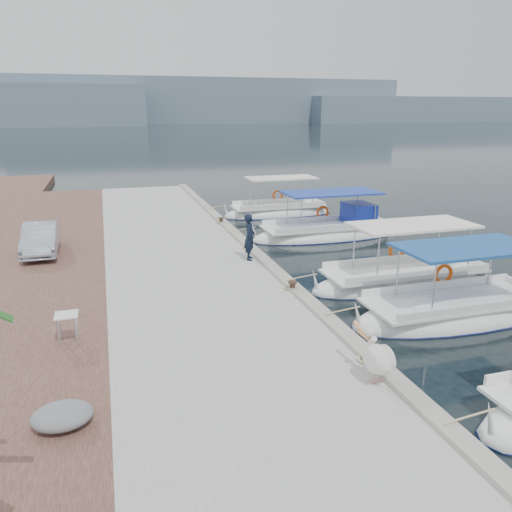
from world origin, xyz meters
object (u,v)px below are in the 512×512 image
Objects in this scene: pelican at (377,357)px; fisherman at (250,237)px; fishing_caique_c at (404,282)px; fishing_caique_e at (278,213)px; parked_car at (41,238)px; fishing_caique_b at (455,314)px; fishing_caique_d at (328,233)px.

pelican is 0.80× the size of fisherman.
fishing_caique_c is 4.04× the size of fisherman.
fisherman is (-4.58, -9.73, 1.26)m from fishing_caique_e.
fishing_caique_e is at bearing 26.68° from parked_car.
fishing_caique_b is 1.03× the size of fishing_caique_e.
fishing_caique_b is 15.54m from parked_car.
fisherman is 8.38m from parked_car.
fishing_caique_d is at bearing -32.19° from fisherman.
fishing_caique_e is 13.93m from parked_car.
fishing_caique_c is 12.80m from fishing_caique_e.
pelican is (-4.51, -19.08, 0.94)m from fishing_caique_e.
fisherman reaches higher than pelican.
pelican is 9.35m from fisherman.
fishing_caique_d reaches higher than pelican.
fishing_caique_e is at bearing 90.41° from fishing_caique_b.
fishing_caique_b is 10.16m from fishing_caique_d.
fishing_caique_b and fishing_caique_c have the same top height.
parked_car is at bearing 143.12° from fishing_caique_b.
fishing_caique_e is (-0.11, 15.78, 0.00)m from fishing_caique_b.
parked_car is (-7.71, 3.26, -0.28)m from fisherman.
fishing_caique_b and fishing_caique_d have the same top height.
fishing_caique_c is at bearing 52.87° from pelican.
fishing_caique_d is at bearing -83.83° from fishing_caique_e.
fishing_caique_c and fishing_caique_d have the same top height.
fishing_caique_d is at bearing 87.20° from fishing_caique_b.
fishing_caique_e is 19.63m from pelican.
fishing_caique_b is at bearing -89.59° from fishing_caique_e.
fisherman reaches higher than fishing_caique_d.
fishing_caique_d is 6.72m from fisherman.
fishing_caique_d is 2.11× the size of parked_car.
fishing_caique_d is 1.15× the size of fishing_caique_e.
fishing_caique_b is at bearing -92.58° from fishing_caique_c.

